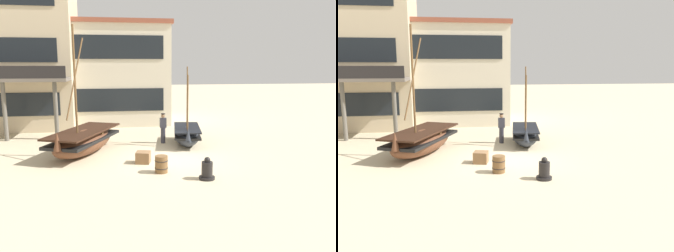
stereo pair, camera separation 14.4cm
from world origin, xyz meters
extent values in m
plane|color=beige|center=(0.00, 0.00, 0.00)|extent=(120.00, 120.00, 0.00)
ellipsoid|color=#2D333D|center=(1.35, 2.95, 0.48)|extent=(1.89, 3.65, 0.97)
cube|color=black|center=(1.35, 2.95, 0.61)|extent=(1.88, 3.51, 0.12)
cube|color=black|center=(1.35, 2.95, 0.93)|extent=(1.92, 3.59, 0.07)
cone|color=#2D333D|center=(1.08, 1.30, 0.92)|extent=(0.31, 0.31, 0.68)
cylinder|color=brown|center=(1.28, 2.52, 2.25)|extent=(0.10, 0.10, 3.14)
cylinder|color=brown|center=(1.28, 2.52, 2.60)|extent=(0.27, 1.25, 3.32)
cube|color=brown|center=(1.39, 3.21, 0.82)|extent=(1.29, 0.37, 0.06)
ellipsoid|color=brown|center=(-4.10, 1.69, 0.59)|extent=(3.55, 5.22, 1.17)
cube|color=black|center=(-4.10, 1.69, 0.73)|extent=(3.49, 5.05, 0.14)
cube|color=#351E13|center=(-4.10, 1.69, 1.13)|extent=(3.57, 5.15, 0.08)
cone|color=brown|center=(-5.00, -0.48, 1.12)|extent=(0.47, 0.47, 0.82)
cylinder|color=brown|center=(-4.34, 1.13, 3.48)|extent=(0.10, 0.10, 5.32)
cylinder|color=brown|center=(-4.34, 1.13, 3.75)|extent=(0.78, 1.74, 3.73)
cube|color=brown|center=(-3.96, 2.03, 1.00)|extent=(1.65, 0.81, 0.06)
cylinder|color=#33333D|center=(0.09, 3.41, 0.44)|extent=(0.26, 0.26, 0.88)
cube|color=#383842|center=(0.09, 3.41, 1.15)|extent=(0.36, 0.22, 0.54)
sphere|color=#A87A56|center=(0.09, 3.41, 1.54)|extent=(0.22, 0.22, 0.22)
cylinder|color=#2D2823|center=(0.09, 3.41, 1.66)|extent=(0.24, 0.24, 0.05)
cylinder|color=black|center=(0.92, -2.99, 0.05)|extent=(0.61, 0.61, 0.10)
cylinder|color=black|center=(0.92, -2.99, 0.39)|extent=(0.43, 0.43, 0.58)
sphere|color=black|center=(0.92, -2.99, 0.76)|extent=(0.24, 0.24, 0.24)
cylinder|color=brown|center=(-0.72, -1.91, 0.35)|extent=(0.52, 0.52, 0.70)
torus|color=black|center=(-0.72, -1.91, 0.50)|extent=(0.56, 0.56, 0.03)
torus|color=black|center=(-0.72, -1.91, 0.20)|extent=(0.56, 0.56, 0.03)
cube|color=olive|center=(-1.34, -0.40, 0.26)|extent=(0.74, 0.74, 0.51)
cube|color=beige|center=(-2.21, 11.69, 3.56)|extent=(7.20, 6.28, 7.12)
cube|color=brown|center=(-2.21, 11.69, 7.27)|extent=(7.48, 6.53, 0.30)
cube|color=black|center=(-2.21, 8.52, 1.96)|extent=(6.04, 0.06, 1.57)
cube|color=black|center=(-2.21, 8.52, 5.52)|extent=(6.04, 0.06, 1.57)
cube|color=beige|center=(-10.20, 10.28, 5.08)|extent=(9.89, 5.56, 10.17)
cylinder|color=#666056|center=(-8.79, 5.31, 1.69)|extent=(0.24, 0.24, 3.39)
cylinder|color=#666056|center=(-5.97, 5.31, 1.69)|extent=(0.24, 0.24, 3.39)
camera|label=1|loc=(-2.47, -15.28, 4.34)|focal=36.67mm
camera|label=2|loc=(-2.33, -15.30, 4.34)|focal=36.67mm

